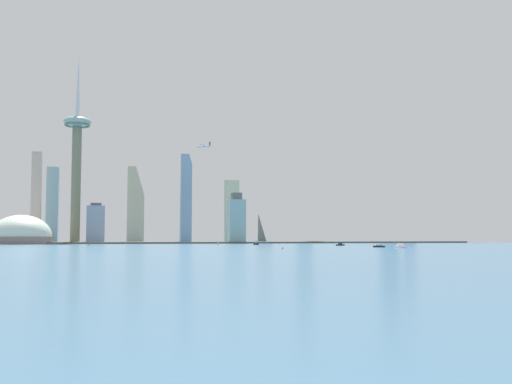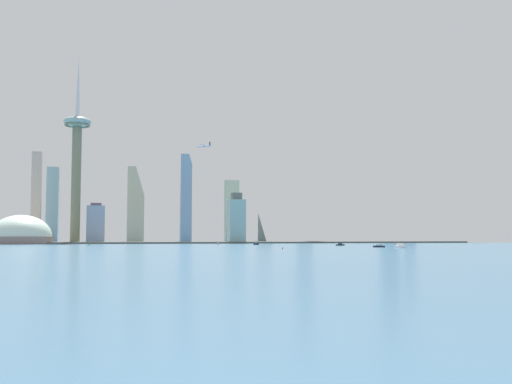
# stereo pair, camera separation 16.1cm
# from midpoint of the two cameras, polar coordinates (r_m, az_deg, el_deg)

# --- Properties ---
(ground_plane) EXTENTS (6000.00, 6000.00, 0.00)m
(ground_plane) POSITION_cam_midpoint_polar(r_m,az_deg,el_deg) (453.40, 14.00, -5.54)
(ground_plane) COLOR #3A6381
(waterfront_pier) EXTENTS (825.66, 61.13, 2.67)m
(waterfront_pier) POSITION_cam_midpoint_polar(r_m,az_deg,el_deg) (940.54, -1.09, -4.84)
(waterfront_pier) COLOR #555852
(waterfront_pier) RESTS_ON ground
(observation_tower) EXTENTS (41.19, 41.19, 289.21)m
(observation_tower) POSITION_cam_midpoint_polar(r_m,az_deg,el_deg) (949.86, -16.76, 3.87)
(observation_tower) COLOR #74765B
(observation_tower) RESTS_ON ground
(stadium_dome) EXTENTS (89.57, 89.57, 61.77)m
(stadium_dome) POSITION_cam_midpoint_polar(r_m,az_deg,el_deg) (917.34, -21.55, -4.04)
(stadium_dome) COLOR gray
(stadium_dome) RESTS_ON ground
(skyscraper_0) EXTENTS (26.76, 25.75, 151.69)m
(skyscraper_0) POSITION_cam_midpoint_polar(r_m,az_deg,el_deg) (1141.76, 12.58, -1.06)
(skyscraper_0) COLOR #3D6A76
(skyscraper_0) RESTS_ON ground
(skyscraper_1) EXTENTS (24.68, 13.61, 67.99)m
(skyscraper_1) POSITION_cam_midpoint_polar(r_m,az_deg,el_deg) (1009.82, 0.80, -3.14)
(skyscraper_1) COLOR slate
(skyscraper_1) RESTS_ON ground
(skyscraper_2) EXTENTS (27.27, 27.85, 62.40)m
(skyscraper_2) POSITION_cam_midpoint_polar(r_m,az_deg,el_deg) (956.87, -15.07, -2.98)
(skyscraper_2) COLOR #849CBF
(skyscraper_2) RESTS_ON ground
(skyscraper_3) EXTENTS (18.67, 20.44, 156.56)m
(skyscraper_3) POSITION_cam_midpoint_polar(r_m,az_deg,el_deg) (1010.51, -6.75, -0.54)
(skyscraper_3) COLOR #789EC4
(skyscraper_3) RESTS_ON ground
(skyscraper_4) EXTENTS (22.88, 12.97, 104.25)m
(skyscraper_4) POSITION_cam_midpoint_polar(r_m,az_deg,el_deg) (994.02, -2.33, -1.88)
(skyscraper_4) COLOR beige
(skyscraper_4) RESTS_ON ground
(skyscraper_5) EXTENTS (24.61, 16.79, 175.81)m
(skyscraper_5) POSITION_cam_midpoint_polar(r_m,az_deg,el_deg) (1050.21, 4.64, -0.15)
(skyscraper_5) COLOR #92989A
(skyscraper_5) RESTS_ON ground
(skyscraper_6) EXTENTS (18.81, 22.50, 121.71)m
(skyscraper_6) POSITION_cam_midpoint_polar(r_m,az_deg,el_deg) (1010.95, -18.87, -1.20)
(skyscraper_6) COLOR #89B0BC
(skyscraper_6) RESTS_ON ground
(skyscraper_7) EXTENTS (27.87, 22.70, 145.55)m
(skyscraper_7) POSITION_cam_midpoint_polar(r_m,az_deg,el_deg) (1027.06, -11.44, -1.20)
(skyscraper_7) COLOR beige
(skyscraper_7) RESTS_ON ground
(skyscraper_8) EXTENTS (18.31, 13.37, 102.74)m
(skyscraper_8) POSITION_cam_midpoint_polar(r_m,az_deg,el_deg) (1129.04, 14.44, -2.07)
(skyscraper_8) COLOR #4F608E
(skyscraper_8) RESTS_ON ground
(skyscraper_9) EXTENTS (14.53, 12.89, 142.05)m
(skyscraper_9) POSITION_cam_midpoint_polar(r_m,az_deg,el_deg) (982.86, -20.27, -0.49)
(skyscraper_9) COLOR beige
(skyscraper_9) RESTS_ON ground
(skyscraper_10) EXTENTS (25.36, 23.54, 78.81)m
(skyscraper_10) POSITION_cam_midpoint_polar(r_m,az_deg,el_deg) (931.09, -1.87, -2.70)
(skyscraper_10) COLOR #82B1B8
(skyscraper_10) RESTS_ON ground
(boat_0) EXTENTS (10.61, 4.60, 4.21)m
(boat_0) POSITION_cam_midpoint_polar(r_m,az_deg,el_deg) (721.09, 8.06, -4.97)
(boat_0) COLOR black
(boat_0) RESTS_ON ground
(boat_1) EXTENTS (7.21, 17.57, 4.55)m
(boat_1) POSITION_cam_midpoint_polar(r_m,az_deg,el_deg) (584.27, 13.58, -5.07)
(boat_1) COLOR white
(boat_1) RESTS_ON ground
(boat_2) EXTENTS (9.79, 11.80, 3.56)m
(boat_2) POSITION_cam_midpoint_polar(r_m,az_deg,el_deg) (614.89, 11.69, -5.08)
(boat_2) COLOR #172138
(boat_2) RESTS_ON ground
(boat_3) EXTENTS (5.11, 8.93, 5.09)m
(boat_3) POSITION_cam_midpoint_polar(r_m,az_deg,el_deg) (778.60, 0.02, -4.93)
(boat_3) COLOR #151B34
(boat_3) RESTS_ON ground
(boat_4) EXTENTS (4.14, 6.81, 4.16)m
(boat_4) POSITION_cam_midpoint_polar(r_m,az_deg,el_deg) (798.50, -3.63, -4.93)
(boat_4) COLOR beige
(boat_4) RESTS_ON ground
(channel_buoy_0) EXTENTS (1.99, 1.99, 2.44)m
(channel_buoy_0) POSITION_cam_midpoint_polar(r_m,az_deg,el_deg) (769.65, -15.70, -4.83)
(channel_buoy_0) COLOR green
(channel_buoy_0) RESTS_ON ground
(channel_buoy_1) EXTENTS (1.52, 1.52, 1.90)m
(channel_buoy_1) POSITION_cam_midpoint_polar(r_m,az_deg,el_deg) (525.09, 2.57, -5.36)
(channel_buoy_1) COLOR #E54C19
(channel_buoy_1) RESTS_ON ground
(airplane) EXTENTS (20.55, 20.02, 7.52)m
(airplane) POSITION_cam_midpoint_polar(r_m,az_deg,el_deg) (908.34, -4.97, 4.39)
(airplane) COLOR silver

